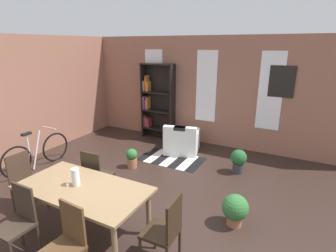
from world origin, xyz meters
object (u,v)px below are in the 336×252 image
at_px(dining_chair_head_right, 166,230).
at_px(potted_plant_by_shelf, 239,160).
at_px(armchair_white, 182,142).
at_px(bicycle_second, 37,153).
at_px(dining_table, 83,192).
at_px(dining_chair_near_left, 19,220).
at_px(vase_on_table, 76,177).
at_px(dining_chair_far_left, 96,174).
at_px(bookshelf_tall, 156,101).
at_px(dining_chair_near_right, 66,242).
at_px(potted_plant_window, 132,158).
at_px(dining_chair_head_left, 25,180).
at_px(potted_plant_corner, 235,209).

bearing_deg(dining_chair_head_right, potted_plant_by_shelf, 86.30).
xyz_separation_m(armchair_white, bicycle_second, (-2.43, -2.30, 0.06)).
height_order(dining_table, dining_chair_near_left, dining_chair_near_left).
height_order(vase_on_table, armchair_white, vase_on_table).
distance_m(dining_chair_far_left, dining_chair_head_right, 1.86).
bearing_deg(dining_chair_far_left, bookshelf_tall, 102.94).
xyz_separation_m(dining_chair_near_right, armchair_white, (-0.47, 4.08, -0.23)).
relative_size(bicycle_second, potted_plant_window, 3.77).
xyz_separation_m(dining_chair_near_right, bicycle_second, (-2.90, 1.79, -0.17)).
relative_size(vase_on_table, dining_chair_head_left, 0.27).
bearing_deg(potted_plant_corner, dining_chair_near_left, -140.87).
bearing_deg(dining_chair_near_left, dining_chair_head_left, 141.58).
bearing_deg(armchair_white, potted_plant_corner, -49.36).
xyz_separation_m(vase_on_table, armchair_white, (0.07, 3.38, -0.58)).
bearing_deg(dining_chair_head_right, dining_chair_head_left, 179.96).
relative_size(dining_chair_far_left, potted_plant_corner, 1.90).
distance_m(dining_table, vase_on_table, 0.24).
bearing_deg(potted_plant_window, dining_chair_near_right, -68.74).
xyz_separation_m(dining_chair_near_right, bookshelf_tall, (-1.62, 4.80, 0.56)).
relative_size(dining_chair_far_left, dining_chair_head_left, 1.00).
bearing_deg(dining_chair_far_left, dining_chair_head_right, -22.09).
xyz_separation_m(dining_table, dining_chair_head_right, (1.31, 0.00, -0.14)).
bearing_deg(dining_chair_near_left, bicycle_second, 139.04).
height_order(bookshelf_tall, armchair_white, bookshelf_tall).
bearing_deg(dining_chair_near_right, potted_plant_window, 111.26).
relative_size(dining_chair_near_left, bicycle_second, 0.58).
xyz_separation_m(bookshelf_tall, potted_plant_corner, (3.06, -2.94, -0.80)).
bearing_deg(bicycle_second, potted_plant_corner, 0.94).
distance_m(dining_table, potted_plant_corner, 2.22).
bearing_deg(bookshelf_tall, armchair_white, -32.01).
height_order(bicycle_second, potted_plant_window, bicycle_second).
xyz_separation_m(dining_chair_head_right, bookshelf_tall, (-2.50, 4.10, 0.56)).
bearing_deg(dining_chair_far_left, potted_plant_window, 99.78).
relative_size(vase_on_table, dining_chair_near_right, 0.27).
bearing_deg(vase_on_table, dining_chair_head_right, 0.05).
bearing_deg(potted_plant_window, dining_chair_near_left, -85.22).
distance_m(dining_chair_near_right, dining_chair_far_left, 1.63).
bearing_deg(dining_chair_head_right, bicycle_second, 164.00).
relative_size(vase_on_table, potted_plant_corner, 0.51).
relative_size(vase_on_table, potted_plant_window, 0.58).
distance_m(dining_chair_far_left, potted_plant_corner, 2.34).
height_order(dining_chair_near_right, dining_chair_head_right, same).
bearing_deg(bicycle_second, dining_chair_near_left, -40.96).
relative_size(dining_chair_near_left, potted_plant_corner, 1.90).
height_order(dining_chair_head_right, bicycle_second, dining_chair_head_right).
bearing_deg(dining_table, dining_chair_near_left, -120.95).
height_order(dining_table, dining_chair_near_right, dining_chair_near_right).
xyz_separation_m(dining_chair_far_left, potted_plant_corner, (2.28, 0.46, -0.24)).
relative_size(dining_chair_near_right, dining_chair_head_left, 1.00).
relative_size(dining_table, dining_chair_near_right, 1.96).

